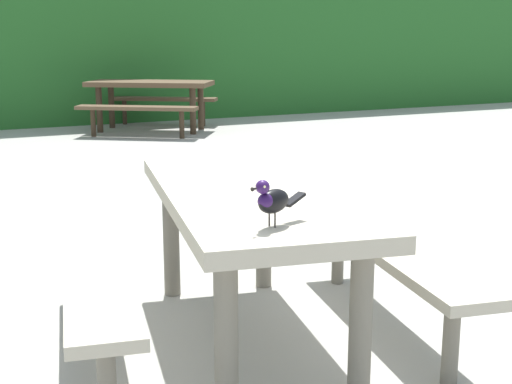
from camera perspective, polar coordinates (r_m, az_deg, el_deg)
name	(u,v)px	position (r m, az deg, el deg)	size (l,w,h in m)	color
ground_plane	(273,318)	(3.74, 1.39, -10.05)	(60.00, 60.00, 0.00)	#A3A099
hedge_wall	(15,49)	(12.64, -18.67, 10.77)	(28.00, 2.37, 2.36)	#235B23
picnic_table_foreground	(249,228)	(3.31, -0.57, -2.88)	(1.96, 1.99, 0.74)	#B2A893
bird_grackle	(272,200)	(2.61, 1.26, -0.63)	(0.27, 0.14, 0.18)	black
picnic_table_mid_left	(150,94)	(10.80, -8.43, 7.77)	(2.35, 2.34, 0.74)	brown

